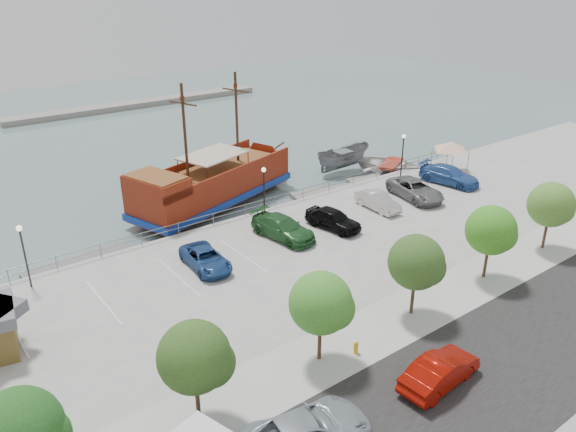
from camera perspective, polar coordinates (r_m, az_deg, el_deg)
ground at (r=41.30m, az=2.78°, el=-4.37°), size 160.00×160.00×0.00m
street at (r=32.11m, az=21.81°, el=-13.30°), size 100.00×8.00×0.04m
sidewalk at (r=34.78m, az=13.48°, el=-9.01°), size 100.00×4.00×0.05m
seawall_railing at (r=46.30m, az=-3.32°, el=0.95°), size 50.00×0.06×1.00m
far_shore at (r=91.38m, az=-14.87°, el=10.97°), size 40.00×3.00×0.80m
pirate_ship at (r=51.18m, az=-6.56°, el=3.65°), size 19.08×10.33×11.82m
patrol_boat at (r=58.86m, az=5.60°, el=5.63°), size 6.58×2.94×2.48m
speedboat at (r=59.26m, az=10.42°, el=4.92°), size 7.36×8.15×1.39m
dock_west at (r=42.78m, az=-20.43°, el=-4.59°), size 7.79×2.92×0.43m
dock_mid at (r=52.93m, az=4.03°, el=2.38°), size 7.26×3.44×0.40m
dock_east at (r=57.19m, az=9.03°, el=3.78°), size 6.51×3.03×0.36m
canopy_tent at (r=57.76m, az=16.30°, el=7.24°), size 4.07×4.07×3.39m
street_van at (r=25.09m, az=1.94°, el=-21.02°), size 6.05×3.54×1.58m
street_sedan at (r=28.89m, az=15.17°, el=-14.98°), size 4.82×2.02×1.55m
fire_hydrant at (r=30.27m, az=6.92°, el=-13.07°), size 0.26×0.26×0.74m
lamp_post_left at (r=38.11m, az=-25.35°, el=-2.72°), size 0.36×0.36×4.28m
lamp_post_mid at (r=44.41m, az=-2.46°, el=3.30°), size 0.36×0.36×4.28m
lamp_post_right at (r=54.57m, az=11.60°, el=6.77°), size 0.36×0.36×4.28m
tree_b at (r=24.92m, az=-9.12°, el=-14.09°), size 3.30×3.20×5.00m
tree_c at (r=28.11m, az=3.65°, el=-8.94°), size 3.30×3.20×5.00m
tree_d at (r=32.51m, az=13.14°, el=-4.72°), size 3.30×3.20×5.00m
tree_e at (r=37.71m, az=20.11°, el=-1.48°), size 3.30×3.20×5.00m
tree_f at (r=43.42m, az=25.31°, el=0.95°), size 3.30×3.20×5.00m
parked_car_c at (r=38.15m, az=-8.37°, el=-4.31°), size 2.52×4.90×1.32m
parked_car_d at (r=41.82m, az=-0.51°, el=-1.20°), size 3.06×5.81×1.61m
parked_car_e at (r=43.47m, az=4.60°, el=-0.28°), size 2.64×4.92×1.59m
parked_car_f at (r=47.45m, az=9.12°, el=1.50°), size 1.70×4.40×1.43m
parked_car_g at (r=50.38m, az=12.80°, el=2.65°), size 3.68×6.18×1.61m
parked_car_h at (r=54.69m, az=16.07°, el=4.02°), size 3.33×6.05×1.66m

